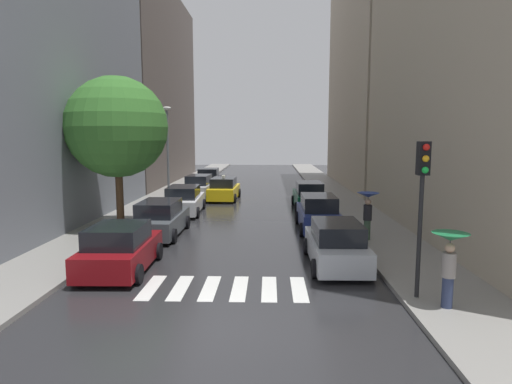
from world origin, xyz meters
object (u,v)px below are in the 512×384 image
parked_car_left_third (184,201)px  parked_car_right_second (318,214)px  parked_car_right_nearest (336,245)px  pedestrian_foreground (449,255)px  parked_car_left_nearest (120,249)px  taxi_midroad (224,189)px  pedestrian_near_tree (368,206)px  parked_car_left_fourth (199,187)px  street_tree_left (117,127)px  lamp_post_left (168,147)px  parked_car_left_fifth (209,179)px  parked_car_left_second (160,219)px  traffic_light_right_corner (422,185)px  parked_car_right_third (309,196)px

parked_car_left_third → parked_car_right_second: 8.68m
parked_car_right_nearest → pedestrian_foreground: pedestrian_foreground is taller
parked_car_left_nearest → parked_car_left_third: (-0.02, 11.14, 0.01)m
taxi_midroad → pedestrian_near_tree: (7.52, -12.47, 0.83)m
parked_car_left_fourth → pedestrian_foreground: 23.15m
taxi_midroad → street_tree_left: 11.78m
parked_car_right_second → pedestrian_foreground: (2.24, -9.99, 0.74)m
lamp_post_left → parked_car_left_fourth: bearing=59.2°
parked_car_left_fifth → pedestrian_near_tree: size_ratio=2.03×
parked_car_left_nearest → parked_car_left_second: parked_car_left_second is taller
pedestrian_foreground → traffic_light_right_corner: (-0.53, 0.70, 1.73)m
parked_car_right_third → street_tree_left: bearing=122.8°
parked_car_right_nearest → lamp_post_left: (-9.27, 14.10, 3.12)m
pedestrian_near_tree → parked_car_left_fourth: bearing=128.7°
street_tree_left → parked_car_left_fourth: bearing=79.5°
pedestrian_foreground → lamp_post_left: 21.63m
taxi_midroad → pedestrian_near_tree: size_ratio=2.16×
traffic_light_right_corner → lamp_post_left: size_ratio=0.67×
taxi_midroad → traffic_light_right_corner: bearing=-156.8°
parked_car_left_second → pedestrian_near_tree: size_ratio=2.27×
parked_car_right_second → parked_car_right_third: bearing=-1.4°
parked_car_left_fourth → taxi_midroad: size_ratio=1.02×
parked_car_left_fifth → taxi_midroad: (2.03, -6.59, -0.07)m
parked_car_left_second → pedestrian_foreground: bearing=-131.5°
parked_car_left_third → parked_car_right_second: parked_car_right_second is taller
parked_car_left_third → traffic_light_right_corner: 16.66m
parked_car_right_third → street_tree_left: 12.50m
parked_car_left_third → street_tree_left: 6.66m
parked_car_left_nearest → taxi_midroad: 16.82m
parked_car_left_second → parked_car_right_third: size_ratio=1.03×
parked_car_right_second → street_tree_left: bearing=91.2°
parked_car_left_nearest → pedestrian_foreground: bearing=-109.5°
parked_car_left_second → street_tree_left: bearing=63.4°
pedestrian_near_tree → parked_car_left_third: bearing=147.2°
parked_car_left_fifth → pedestrian_foreground: (9.96, -26.53, 0.72)m
parked_car_right_second → parked_car_left_fifth: bearing=24.6°
parked_car_left_fifth → pedestrian_foreground: pedestrian_foreground is taller
parked_car_left_second → parked_car_right_nearest: parked_car_left_second is taller
street_tree_left → parked_car_right_nearest: bearing=-30.3°
taxi_midroad → parked_car_right_nearest: bearing=-158.2°
parked_car_left_second → lamp_post_left: bearing=10.9°
parked_car_left_second → parked_car_right_nearest: size_ratio=1.06×
street_tree_left → pedestrian_near_tree: bearing=-11.0°
parked_car_right_second → traffic_light_right_corner: (1.71, -9.29, 2.47)m
parked_car_left_nearest → lamp_post_left: size_ratio=0.65×
taxi_midroad → parked_car_left_fourth: bearing=65.3°
parked_car_left_second → pedestrian_foreground: (9.69, -8.58, 0.78)m
parked_car_left_third → street_tree_left: (-2.21, -4.64, 4.23)m
traffic_light_right_corner → parked_car_left_fourth: bearing=114.8°
parked_car_left_fifth → traffic_light_right_corner: (9.42, -25.83, 2.45)m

